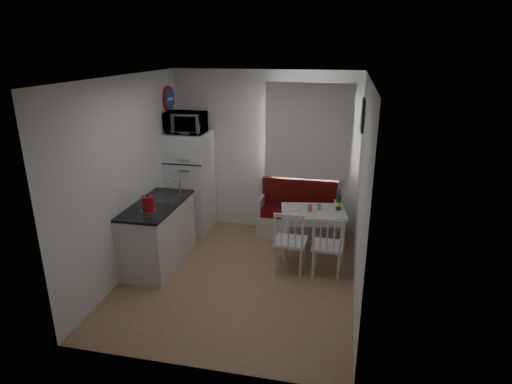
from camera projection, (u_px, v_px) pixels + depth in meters
The scene contains 22 objects.
floor at pixel (239, 277), 5.75m from camera, with size 3.00×3.50×0.02m, color #9E7954.
ceiling at pixel (236, 77), 4.90m from camera, with size 3.00×3.50×0.02m, color white.
wall_back at pixel (265, 152), 6.94m from camera, with size 3.00×0.02×2.60m, color white.
wall_front at pixel (188, 246), 3.71m from camera, with size 3.00×0.02×2.60m, color white.
wall_left at pixel (128, 177), 5.62m from camera, with size 0.02×3.50×2.60m, color white.
wall_right at pixel (361, 193), 5.03m from camera, with size 0.02×3.50×2.60m, color white.
window at pixel (309, 135), 6.67m from camera, with size 1.22×0.06×1.47m, color silver.
curtain at pixel (308, 132), 6.59m from camera, with size 1.35×0.02×1.50m, color white.
kitchen_counter at pixel (159, 233), 5.98m from camera, with size 0.62×1.32×1.16m.
wall_sign at pixel (169, 99), 6.68m from camera, with size 0.40×0.40×0.03m, color #19469A.
picture_frame at pixel (363, 115), 5.80m from camera, with size 0.04×0.52×0.42m, color black.
bench at pixel (297, 217), 6.93m from camera, with size 1.27×0.49×0.91m.
dining_table at pixel (313, 215), 6.20m from camera, with size 1.01×0.78×0.69m.
chair_left at pixel (290, 236), 5.66m from camera, with size 0.43×0.42×0.48m.
chair_right at pixel (328, 241), 5.57m from camera, with size 0.42×0.40×0.47m.
fridge at pixel (190, 182), 7.01m from camera, with size 0.66×0.66×1.64m, color white.
microwave at pixel (186, 122), 6.64m from camera, with size 0.59×0.40×0.33m, color white.
kettle at pixel (148, 204), 5.47m from camera, with size 0.19×0.19×0.25m, color #A80D12.
wine_bottle at pixel (339, 200), 6.15m from camera, with size 0.08×0.08×0.31m, color #144124, non-canonical shape.
drinking_glass_orange at pixel (310, 208), 6.13m from camera, with size 0.06×0.06×0.10m, color orange.
drinking_glass_blue at pixel (319, 207), 6.19m from camera, with size 0.06×0.06×0.09m, color #6FA6BC.
plate at pixel (293, 208), 6.25m from camera, with size 0.25×0.25×0.02m, color white.
Camera 1 is at (1.28, -4.90, 2.96)m, focal length 30.00 mm.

